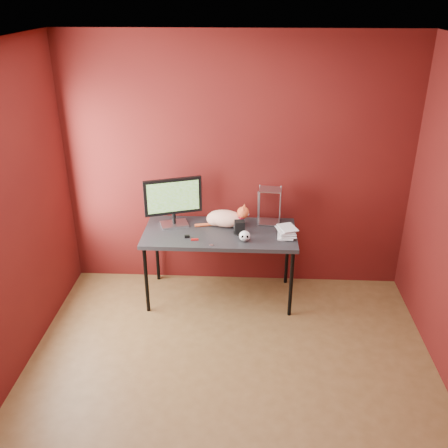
# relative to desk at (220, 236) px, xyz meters

# --- Properties ---
(room) EXTENTS (3.52, 3.52, 2.61)m
(room) POSITION_rel_desk_xyz_m (0.15, -1.37, 0.75)
(room) COLOR brown
(room) RESTS_ON ground
(desk) EXTENTS (1.50, 0.70, 0.75)m
(desk) POSITION_rel_desk_xyz_m (0.00, 0.00, 0.00)
(desk) COLOR black
(desk) RESTS_ON ground
(monitor) EXTENTS (0.56, 0.26, 0.50)m
(monitor) POSITION_rel_desk_xyz_m (-0.47, 0.13, 0.33)
(monitor) COLOR #A3A3A7
(monitor) RESTS_ON desk
(cat) EXTENTS (0.54, 0.26, 0.25)m
(cat) POSITION_rel_desk_xyz_m (0.05, 0.13, 0.14)
(cat) COLOR orange
(cat) RESTS_ON desk
(skull_mug) EXTENTS (0.11, 0.11, 0.10)m
(skull_mug) POSITION_rel_desk_xyz_m (0.25, -0.19, 0.10)
(skull_mug) COLOR white
(skull_mug) RESTS_ON desk
(speaker) EXTENTS (0.12, 0.12, 0.13)m
(speaker) POSITION_rel_desk_xyz_m (0.19, -0.03, 0.11)
(speaker) COLOR black
(speaker) RESTS_ON desk
(book_stack) EXTENTS (0.21, 0.24, 1.01)m
(book_stack) POSITION_rel_desk_xyz_m (0.58, -0.06, 0.55)
(book_stack) COLOR beige
(book_stack) RESTS_ON desk
(wire_rack) EXTENTS (0.23, 0.19, 0.37)m
(wire_rack) POSITION_rel_desk_xyz_m (0.49, 0.23, 0.24)
(wire_rack) COLOR #A3A3A7
(wire_rack) RESTS_ON desk
(pocket_knife) EXTENTS (0.07, 0.03, 0.01)m
(pocket_knife) POSITION_rel_desk_xyz_m (-0.23, -0.20, 0.06)
(pocket_knife) COLOR #A00C0C
(pocket_knife) RESTS_ON desk
(black_gadget) EXTENTS (0.05, 0.04, 0.02)m
(black_gadget) POSITION_rel_desk_xyz_m (-0.31, -0.15, 0.06)
(black_gadget) COLOR black
(black_gadget) RESTS_ON desk
(washer) EXTENTS (0.04, 0.04, 0.00)m
(washer) POSITION_rel_desk_xyz_m (-0.06, -0.29, 0.05)
(washer) COLOR #A3A3A7
(washer) RESTS_ON desk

